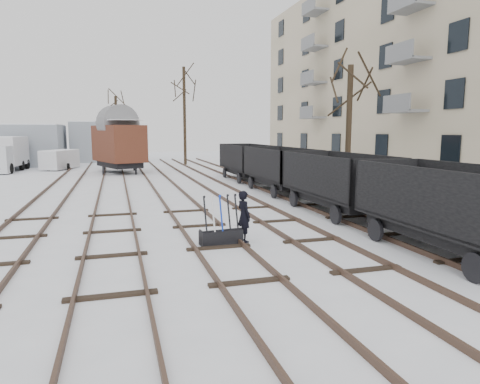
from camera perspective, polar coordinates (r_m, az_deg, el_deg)
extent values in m
plane|color=white|center=(12.64, -2.85, -7.52)|extent=(120.00, 120.00, 0.00)
cube|color=black|center=(26.35, -24.64, 0.12)|extent=(0.07, 52.00, 0.15)
cube|color=black|center=(26.18, -21.53, 0.24)|extent=(0.07, 52.00, 0.15)
cube|color=black|center=(14.61, -28.57, -6.27)|extent=(1.90, 0.20, 0.08)
cube|color=black|center=(26.08, -18.11, 0.38)|extent=(0.07, 52.00, 0.15)
cube|color=black|center=(26.06, -14.96, 0.50)|extent=(0.07, 52.00, 0.15)
cube|color=black|center=(14.25, -16.65, -5.94)|extent=(1.90, 0.20, 0.08)
cube|color=black|center=(26.14, -11.53, 0.64)|extent=(0.07, 52.00, 0.15)
cube|color=black|center=(26.30, -8.41, 0.76)|extent=(0.07, 52.00, 0.15)
cube|color=black|center=(14.52, -4.69, -5.36)|extent=(1.90, 0.20, 0.08)
cube|color=black|center=(26.55, -5.07, 0.88)|extent=(0.07, 52.00, 0.15)
cube|color=black|center=(26.86, -2.06, 0.99)|extent=(0.07, 52.00, 0.15)
cube|color=black|center=(15.39, 6.36, -4.62)|extent=(1.90, 0.20, 0.08)
cube|color=black|center=(27.28, 1.13, 1.11)|extent=(0.07, 52.00, 0.15)
cube|color=black|center=(27.74, 3.96, 1.21)|extent=(0.07, 52.00, 0.15)
cube|color=black|center=(16.75, 15.90, -3.84)|extent=(1.90, 0.20, 0.08)
cube|color=beige|center=(34.77, 25.88, 14.92)|extent=(10.00, 45.00, 16.00)
cube|color=gray|center=(48.94, -28.40, 5.51)|extent=(10.00, 8.00, 4.00)
cube|color=white|center=(48.92, -28.56, 7.90)|extent=(9.80, 7.84, 0.10)
cube|color=gray|center=(51.87, -17.67, 6.41)|extent=(7.00, 6.00, 4.40)
cube|color=white|center=(51.87, -17.77, 8.89)|extent=(6.86, 5.88, 0.10)
cube|color=black|center=(13.04, -2.54, -6.02)|extent=(1.34, 0.57, 0.44)
cube|color=black|center=(12.99, -2.54, -4.99)|extent=(1.33, 0.45, 0.06)
cube|color=white|center=(12.98, -2.54, -4.82)|extent=(1.27, 0.41, 0.03)
cylinder|color=black|center=(12.72, -4.67, -3.03)|extent=(0.09, 0.32, 1.08)
cylinder|color=silver|center=(12.80, -3.61, -2.95)|extent=(0.09, 0.32, 1.08)
cylinder|color=#0D2CAC|center=(12.89, -2.56, -2.87)|extent=(0.09, 0.32, 1.08)
cylinder|color=black|center=(12.97, -1.52, -2.79)|extent=(0.09, 0.32, 1.08)
cylinder|color=black|center=(13.07, -0.50, -2.71)|extent=(0.09, 0.32, 1.08)
imported|color=black|center=(13.20, 0.51, -3.26)|extent=(0.51, 0.66, 1.60)
cube|color=black|center=(13.15, 26.43, -4.82)|extent=(1.94, 5.33, 0.40)
cube|color=black|center=(13.10, 26.48, -3.95)|extent=(2.42, 6.05, 0.12)
cube|color=black|center=(12.21, 22.71, -0.71)|extent=(0.10, 6.05, 1.61)
cube|color=white|center=(13.09, 26.51, -3.52)|extent=(2.18, 5.81, 0.06)
cylinder|color=black|center=(11.12, 28.87, -8.84)|extent=(0.12, 0.71, 0.71)
cylinder|color=black|center=(15.34, 24.53, -4.10)|extent=(0.12, 0.71, 0.71)
cube|color=black|center=(18.27, 12.78, -0.74)|extent=(1.94, 5.33, 0.40)
cube|color=black|center=(18.24, 12.80, -0.11)|extent=(2.42, 6.05, 0.12)
cube|color=black|center=(17.61, 9.58, 2.34)|extent=(0.10, 6.05, 1.61)
cube|color=black|center=(18.73, 15.99, 2.48)|extent=(0.10, 6.05, 1.61)
cube|color=white|center=(18.22, 12.81, 0.20)|extent=(2.18, 5.81, 0.06)
cylinder|color=black|center=(16.12, 12.62, -2.99)|extent=(0.12, 0.71, 0.71)
cylinder|color=black|center=(20.52, 12.85, -0.64)|extent=(0.12, 0.71, 0.71)
cube|color=black|center=(24.01, 5.38, 1.51)|extent=(1.94, 5.33, 0.40)
cube|color=black|center=(23.99, 5.39, 1.99)|extent=(2.42, 6.05, 0.12)
cube|color=black|center=(23.51, 2.78, 3.87)|extent=(0.10, 6.05, 1.61)
cube|color=black|center=(24.37, 7.96, 3.95)|extent=(0.10, 6.05, 1.61)
cube|color=white|center=(23.98, 5.39, 2.23)|extent=(2.18, 5.81, 0.06)
cylinder|color=black|center=(21.86, 4.53, 0.07)|extent=(0.12, 0.71, 0.71)
cylinder|color=black|center=(26.24, 6.07, 1.40)|extent=(0.12, 0.71, 0.71)
cube|color=black|center=(30.02, 0.88, 2.87)|extent=(1.94, 5.33, 0.40)
cube|color=black|center=(30.00, 0.89, 3.25)|extent=(2.42, 6.05, 0.12)
cube|color=black|center=(29.63, -1.26, 4.75)|extent=(0.10, 6.05, 1.61)
cube|color=black|center=(30.31, 2.99, 4.82)|extent=(0.10, 6.05, 1.61)
cube|color=white|center=(29.99, 0.89, 3.44)|extent=(2.18, 5.81, 0.06)
cylinder|color=black|center=(27.89, -0.13, 1.84)|extent=(0.12, 0.71, 0.71)
cylinder|color=black|center=(32.22, 1.76, 2.68)|extent=(0.12, 0.71, 0.71)
cube|color=black|center=(36.55, -15.79, 3.62)|extent=(3.67, 5.37, 0.45)
cube|color=#4A2116|center=(36.46, -15.89, 6.25)|extent=(4.40, 6.18, 2.92)
cube|color=white|center=(36.46, -16.00, 9.16)|extent=(4.05, 5.83, 0.04)
cylinder|color=black|center=(34.80, -17.77, 2.77)|extent=(0.13, 0.79, 0.79)
cylinder|color=black|center=(38.39, -13.95, 3.38)|extent=(0.13, 0.79, 0.79)
cube|color=black|center=(41.34, -28.65, 3.06)|extent=(1.58, 6.58, 0.26)
cube|color=silver|center=(41.94, -28.57, 4.83)|extent=(2.52, 4.63, 2.40)
cube|color=white|center=(41.91, -28.68, 6.49)|extent=(2.47, 4.54, 0.03)
cylinder|color=black|center=(43.50, -26.76, 3.33)|extent=(0.26, 0.86, 0.86)
cube|color=silver|center=(41.53, -22.90, 4.02)|extent=(3.14, 4.31, 1.62)
cube|color=white|center=(41.49, -22.96, 5.16)|extent=(3.06, 4.21, 0.04)
cylinder|color=black|center=(40.43, -24.19, 3.03)|extent=(0.20, 0.63, 0.63)
cylinder|color=black|center=(42.73, -21.58, 3.41)|extent=(0.20, 0.63, 0.63)
cylinder|color=black|center=(23.26, 14.27, 7.83)|extent=(0.30, 0.30, 6.77)
cylinder|color=black|center=(51.50, -16.11, 8.11)|extent=(0.30, 0.30, 7.35)
cylinder|color=black|center=(44.27, -7.40, 9.97)|extent=(0.30, 0.30, 9.77)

